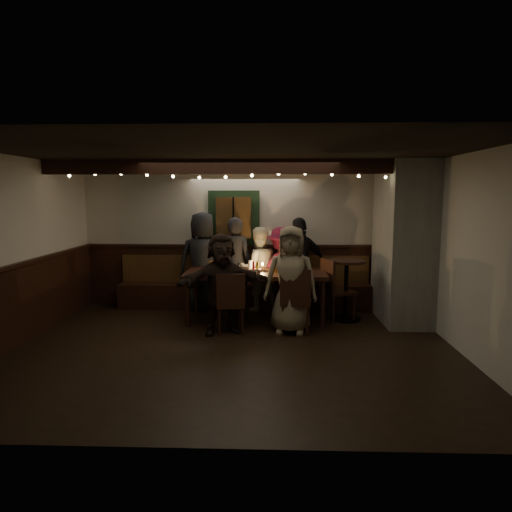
{
  "coord_description": "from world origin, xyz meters",
  "views": [
    {
      "loc": [
        0.5,
        -5.99,
        2.07
      ],
      "look_at": [
        0.24,
        1.6,
        1.05
      ],
      "focal_mm": 32.0,
      "sensor_mm": 36.0,
      "label": 1
    }
  ],
  "objects_px": {
    "person_a": "(203,261)",
    "person_c": "(258,269)",
    "chair_near_left": "(230,300)",
    "chair_end": "(334,286)",
    "person_d": "(282,269)",
    "person_f": "(222,284)",
    "high_top": "(346,282)",
    "person_e": "(300,265)",
    "person_b": "(235,263)",
    "person_g": "(291,280)",
    "chair_near_right": "(296,297)",
    "dining_table": "(255,276)"
  },
  "relations": [
    {
      "from": "person_e",
      "to": "person_g",
      "type": "relative_size",
      "value": 1.03
    },
    {
      "from": "chair_near_left",
      "to": "person_g",
      "type": "relative_size",
      "value": 0.57
    },
    {
      "from": "person_a",
      "to": "person_c",
      "type": "xyz_separation_m",
      "value": [
        1.0,
        0.01,
        -0.14
      ]
    },
    {
      "from": "person_c",
      "to": "person_d",
      "type": "bearing_deg",
      "value": 164.96
    },
    {
      "from": "chair_end",
      "to": "dining_table",
      "type": "bearing_deg",
      "value": -177.88
    },
    {
      "from": "person_e",
      "to": "person_g",
      "type": "bearing_deg",
      "value": 60.19
    },
    {
      "from": "chair_end",
      "to": "person_d",
      "type": "relative_size",
      "value": 0.68
    },
    {
      "from": "person_b",
      "to": "person_f",
      "type": "height_order",
      "value": "person_b"
    },
    {
      "from": "person_e",
      "to": "person_d",
      "type": "bearing_deg",
      "value": -31.46
    },
    {
      "from": "chair_end",
      "to": "person_d",
      "type": "distance_m",
      "value": 1.08
    },
    {
      "from": "person_g",
      "to": "person_a",
      "type": "bearing_deg",
      "value": 144.63
    },
    {
      "from": "person_a",
      "to": "person_f",
      "type": "height_order",
      "value": "person_a"
    },
    {
      "from": "person_d",
      "to": "person_f",
      "type": "xyz_separation_m",
      "value": [
        -0.92,
        -1.43,
        0.0
      ]
    },
    {
      "from": "person_c",
      "to": "chair_end",
      "type": "bearing_deg",
      "value": 137.41
    },
    {
      "from": "person_d",
      "to": "high_top",
      "type": "bearing_deg",
      "value": 128.08
    },
    {
      "from": "chair_near_left",
      "to": "person_f",
      "type": "relative_size",
      "value": 0.61
    },
    {
      "from": "person_b",
      "to": "person_g",
      "type": "height_order",
      "value": "person_b"
    },
    {
      "from": "person_c",
      "to": "person_b",
      "type": "bearing_deg",
      "value": -23.86
    },
    {
      "from": "person_f",
      "to": "person_g",
      "type": "bearing_deg",
      "value": -17.29
    },
    {
      "from": "chair_near_left",
      "to": "chair_end",
      "type": "xyz_separation_m",
      "value": [
        1.64,
        0.83,
        0.05
      ]
    },
    {
      "from": "person_c",
      "to": "person_e",
      "type": "relative_size",
      "value": 0.9
    },
    {
      "from": "person_d",
      "to": "chair_near_left",
      "type": "bearing_deg",
      "value": 39.92
    },
    {
      "from": "chair_near_right",
      "to": "person_c",
      "type": "xyz_separation_m",
      "value": [
        -0.6,
        1.43,
        0.19
      ]
    },
    {
      "from": "person_c",
      "to": "person_g",
      "type": "distance_m",
      "value": 1.46
    },
    {
      "from": "chair_near_left",
      "to": "high_top",
      "type": "xyz_separation_m",
      "value": [
        1.85,
        0.87,
        0.11
      ]
    },
    {
      "from": "chair_end",
      "to": "person_a",
      "type": "bearing_deg",
      "value": 164.25
    },
    {
      "from": "person_e",
      "to": "person_c",
      "type": "bearing_deg",
      "value": -24.91
    },
    {
      "from": "person_a",
      "to": "person_f",
      "type": "bearing_deg",
      "value": 103.29
    },
    {
      "from": "chair_end",
      "to": "person_a",
      "type": "relative_size",
      "value": 0.58
    },
    {
      "from": "chair_near_left",
      "to": "person_d",
      "type": "xyz_separation_m",
      "value": [
        0.79,
        1.48,
        0.23
      ]
    },
    {
      "from": "chair_near_left",
      "to": "chair_end",
      "type": "distance_m",
      "value": 1.84
    },
    {
      "from": "person_a",
      "to": "person_c",
      "type": "bearing_deg",
      "value": 174.62
    },
    {
      "from": "person_e",
      "to": "person_g",
      "type": "distance_m",
      "value": 1.31
    },
    {
      "from": "chair_end",
      "to": "person_d",
      "type": "bearing_deg",
      "value": 142.47
    },
    {
      "from": "high_top",
      "to": "dining_table",
      "type": "bearing_deg",
      "value": -176.64
    },
    {
      "from": "chair_near_left",
      "to": "person_d",
      "type": "distance_m",
      "value": 1.7
    },
    {
      "from": "dining_table",
      "to": "person_f",
      "type": "xyz_separation_m",
      "value": [
        -0.48,
        -0.74,
        0.01
      ]
    },
    {
      "from": "chair_end",
      "to": "person_e",
      "type": "distance_m",
      "value": 0.83
    },
    {
      "from": "chair_near_left",
      "to": "chair_end",
      "type": "height_order",
      "value": "chair_end"
    },
    {
      "from": "chair_near_right",
      "to": "high_top",
      "type": "xyz_separation_m",
      "value": [
        0.88,
        0.82,
        0.07
      ]
    },
    {
      "from": "chair_near_left",
      "to": "person_f",
      "type": "height_order",
      "value": "person_f"
    },
    {
      "from": "chair_near_left",
      "to": "person_e",
      "type": "height_order",
      "value": "person_e"
    },
    {
      "from": "chair_near_right",
      "to": "person_d",
      "type": "xyz_separation_m",
      "value": [
        -0.18,
        1.43,
        0.19
      ]
    },
    {
      "from": "dining_table",
      "to": "chair_near_left",
      "type": "bearing_deg",
      "value": -113.82
    },
    {
      "from": "person_e",
      "to": "person_f",
      "type": "xyz_separation_m",
      "value": [
        -1.25,
        -1.37,
        -0.08
      ]
    },
    {
      "from": "high_top",
      "to": "person_a",
      "type": "height_order",
      "value": "person_a"
    },
    {
      "from": "chair_near_right",
      "to": "high_top",
      "type": "distance_m",
      "value": 1.2
    },
    {
      "from": "person_b",
      "to": "person_d",
      "type": "height_order",
      "value": "person_b"
    },
    {
      "from": "chair_near_right",
      "to": "person_f",
      "type": "distance_m",
      "value": 1.12
    },
    {
      "from": "high_top",
      "to": "person_e",
      "type": "relative_size",
      "value": 0.6
    }
  ]
}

